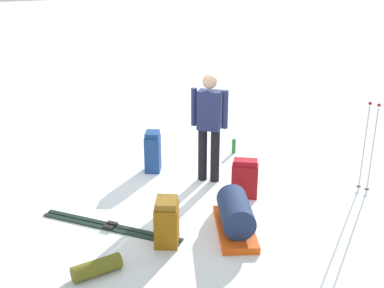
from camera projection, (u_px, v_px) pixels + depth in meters
The scene contains 10 objects.
ground_plane at pixel (192, 187), 7.32m from camera, with size 80.00×80.00×0.00m, color white.
skier_standing at pixel (209, 123), 7.21m from camera, with size 0.43×0.42×1.70m.
ski_pair_near at pixel (110, 227), 6.19m from camera, with size 1.66×1.38×0.05m.
backpack_large_dark at pixel (167, 222), 5.75m from camera, with size 0.44×0.42×0.59m.
backpack_bright at pixel (153, 152), 7.78m from camera, with size 0.39×0.37×0.67m.
backpack_small_spare at pixel (245, 179), 6.92m from camera, with size 0.40×0.43×0.58m.
ski_poles_planted_near at pixel (369, 144), 6.90m from camera, with size 0.19×0.11×1.38m.
gear_sled at pixel (235, 216), 6.02m from camera, with size 1.16×0.87×0.49m.
sleeping_mat_rolled at pixel (97, 267), 5.23m from camera, with size 0.18×0.18×0.55m, color brown.
thermos_bottle at pixel (234, 146), 8.57m from camera, with size 0.07×0.07×0.26m, color #246E29.
Camera 1 is at (5.77, -3.23, 3.22)m, focal length 44.67 mm.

